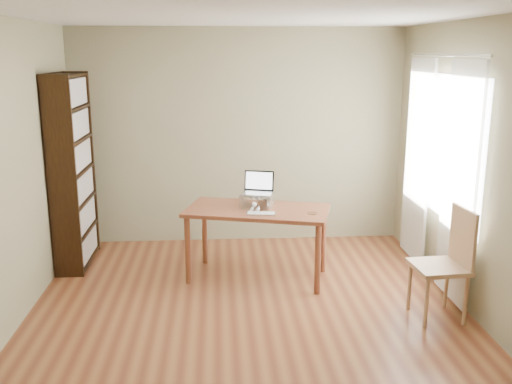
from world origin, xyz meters
name	(u,v)px	position (x,y,z in m)	size (l,w,h in m)	color
room	(252,176)	(0.03, 0.01, 1.30)	(4.04, 4.54, 2.64)	#5E2C18
bookshelf	(73,171)	(-1.83, 1.55, 1.05)	(0.30, 0.90, 2.10)	black
curtains	(436,169)	(1.92, 0.80, 1.17)	(0.03, 1.90, 2.25)	white
desk	(257,217)	(0.14, 0.97, 0.66)	(1.58, 1.08, 0.75)	brown
laptop_stand	(257,199)	(0.14, 1.05, 0.83)	(0.32, 0.25, 0.13)	silver
laptop	(256,188)	(0.14, 1.11, 0.94)	(0.36, 0.34, 0.22)	silver
keyboard	(261,214)	(0.16, 0.75, 0.76)	(0.30, 0.16, 0.02)	silver
coaster	(312,213)	(0.67, 0.76, 0.75)	(0.10, 0.10, 0.01)	#50371B
cat	(257,199)	(0.14, 1.08, 0.82)	(0.26, 0.49, 0.16)	#423934
chair	(448,260)	(1.74, -0.06, 0.54)	(0.47, 0.47, 1.00)	tan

